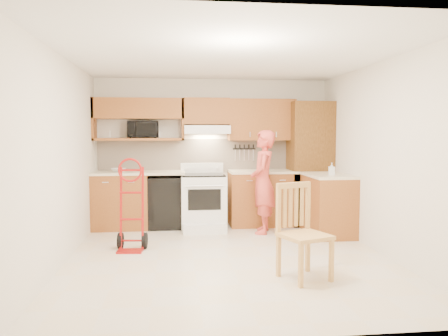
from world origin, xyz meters
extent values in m
cube|color=beige|center=(0.00, 0.00, -0.01)|extent=(4.00, 4.50, 0.02)
cube|color=white|center=(0.00, 0.00, 2.51)|extent=(4.00, 4.50, 0.02)
cube|color=silver|center=(0.00, 2.26, 1.25)|extent=(4.00, 0.02, 2.50)
cube|color=silver|center=(0.00, -2.26, 1.25)|extent=(4.00, 0.02, 2.50)
cube|color=silver|center=(-2.01, 0.00, 1.25)|extent=(0.02, 4.50, 2.50)
cube|color=silver|center=(2.01, 0.00, 1.25)|extent=(0.02, 4.50, 2.50)
cube|color=beige|center=(0.00, 2.23, 1.20)|extent=(3.92, 0.03, 0.55)
cube|color=brown|center=(-1.55, 1.95, 0.45)|extent=(0.90, 0.60, 0.90)
cube|color=black|center=(-0.80, 1.95, 0.42)|extent=(0.60, 0.60, 0.85)
cube|color=brown|center=(0.83, 1.95, 0.45)|extent=(1.14, 0.60, 0.90)
cube|color=beige|center=(-1.25, 1.95, 0.92)|extent=(1.50, 0.63, 0.04)
cube|color=beige|center=(0.83, 1.95, 0.92)|extent=(1.14, 0.63, 0.04)
cube|color=brown|center=(1.70, 1.15, 0.45)|extent=(0.60, 1.00, 0.90)
cube|color=beige|center=(1.70, 1.15, 0.92)|extent=(0.63, 1.00, 0.04)
cube|color=brown|center=(1.65, 1.95, 1.05)|extent=(0.70, 0.60, 2.10)
cube|color=brown|center=(-1.25, 2.08, 1.98)|extent=(1.50, 0.33, 0.34)
cube|color=brown|center=(-1.25, 2.08, 1.47)|extent=(1.50, 0.33, 0.04)
cube|color=brown|center=(-0.12, 2.08, 1.94)|extent=(0.76, 0.33, 0.44)
cube|color=brown|center=(0.83, 2.08, 1.80)|extent=(1.14, 0.33, 0.70)
cube|color=white|center=(-0.12, 2.02, 1.63)|extent=(0.76, 0.46, 0.14)
imported|color=black|center=(-1.19, 2.08, 1.63)|extent=(0.54, 0.40, 0.28)
imported|color=#D94A3D|center=(0.71, 1.35, 0.81)|extent=(0.51, 0.66, 1.62)
imported|color=white|center=(1.70, 1.01, 1.03)|extent=(0.10, 0.10, 0.19)
imported|color=white|center=(-1.58, 1.95, 0.97)|extent=(0.27, 0.27, 0.06)
camera|label=1|loc=(-0.67, -5.45, 1.57)|focal=35.60mm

